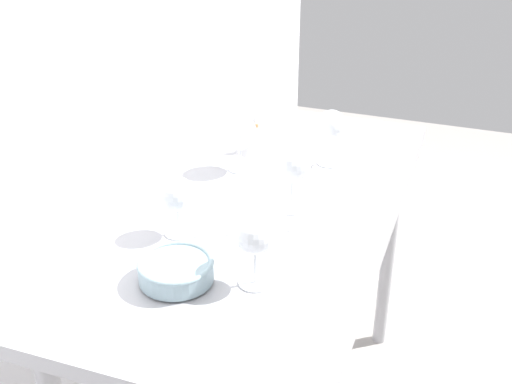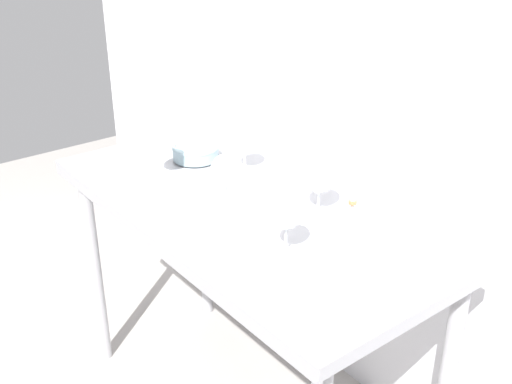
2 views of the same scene
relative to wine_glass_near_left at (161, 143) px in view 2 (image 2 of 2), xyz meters
The scene contains 10 objects.
back_wall 0.73m from the wine_glass_near_left, 59.83° to the left, with size 3.80×0.04×2.60m, color silver.
steel_counter 0.42m from the wine_glass_near_left, 14.19° to the left, with size 1.40×0.65×0.90m.
wine_glass_near_left is the anchor object (origin of this frame).
wine_glass_near_right 0.65m from the wine_glass_near_left, ahead, with size 0.09×0.09×0.17m.
wine_glass_far_left 0.28m from the wine_glass_near_left, 61.92° to the left, with size 0.09×0.09×0.16m.
wine_glass_far_right 0.57m from the wine_glass_near_left, 24.39° to the left, with size 0.10×0.10×0.17m.
wine_glass_near_center 0.34m from the wine_glass_near_left, ahead, with size 0.10×0.10×0.19m.
tasting_sheet_upper 0.33m from the wine_glass_near_left, 30.66° to the left, with size 0.20×0.27×0.00m, color white.
tasting_bowl 0.20m from the wine_glass_near_left, 107.30° to the left, with size 0.17×0.17×0.05m.
decanter_funnel 0.71m from the wine_glass_near_left, 20.00° to the left, with size 0.11×0.11×0.13m.
Camera 2 is at (1.42, -1.06, 1.80)m, focal length 44.51 mm.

